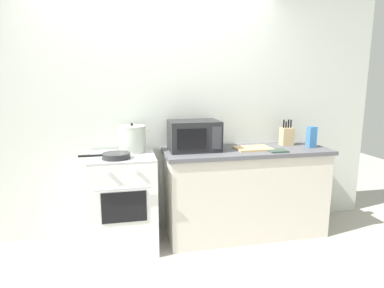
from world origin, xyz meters
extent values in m
plane|color=#B2ADA3|center=(0.00, 0.00, 0.00)|extent=(10.00, 10.00, 0.00)
cube|color=silver|center=(0.30, 0.97, 1.25)|extent=(4.40, 0.10, 2.50)
cube|color=beige|center=(0.90, 0.62, 0.44)|extent=(1.64, 0.56, 0.88)
cube|color=#59595E|center=(0.90, 0.62, 0.90)|extent=(1.70, 0.60, 0.04)
cube|color=white|center=(-0.35, 0.60, 0.45)|extent=(0.60, 0.60, 0.90)
cube|color=#B7B7BC|center=(-0.35, 0.60, 0.91)|extent=(0.60, 0.60, 0.02)
cube|color=black|center=(-0.35, 0.30, 0.52)|extent=(0.39, 0.01, 0.28)
cylinder|color=silver|center=(-0.35, 0.27, 0.70)|extent=(0.48, 0.02, 0.02)
cylinder|color=silver|center=(-0.47, 0.29, 0.84)|extent=(0.04, 0.02, 0.04)
cylinder|color=silver|center=(-0.23, 0.29, 0.84)|extent=(0.04, 0.02, 0.04)
cylinder|color=silver|center=(-0.25, 0.73, 1.04)|extent=(0.26, 0.26, 0.25)
cylinder|color=silver|center=(-0.25, 0.73, 1.17)|extent=(0.27, 0.27, 0.01)
sphere|color=black|center=(-0.25, 0.73, 1.19)|extent=(0.03, 0.03, 0.03)
cylinder|color=silver|center=(-0.40, 0.73, 1.13)|extent=(0.05, 0.01, 0.01)
cylinder|color=silver|center=(-0.10, 0.73, 1.13)|extent=(0.05, 0.01, 0.01)
cylinder|color=#28282B|center=(-0.40, 0.47, 0.95)|extent=(0.25, 0.25, 0.05)
cylinder|color=black|center=(-0.63, 0.47, 0.96)|extent=(0.20, 0.02, 0.02)
cube|color=#232326|center=(0.36, 0.68, 1.07)|extent=(0.50, 0.36, 0.30)
cube|color=black|center=(0.30, 0.50, 1.07)|extent=(0.28, 0.01, 0.19)
cube|color=#38383D|center=(0.54, 0.50, 1.07)|extent=(0.09, 0.01, 0.22)
cube|color=tan|center=(0.96, 0.60, 0.93)|extent=(0.36, 0.26, 0.02)
cube|color=tan|center=(1.40, 0.74, 1.02)|extent=(0.13, 0.10, 0.19)
cylinder|color=black|center=(1.36, 0.74, 1.15)|extent=(0.02, 0.02, 0.09)
cylinder|color=black|center=(1.39, 0.74, 1.14)|extent=(0.02, 0.02, 0.07)
cylinder|color=black|center=(1.42, 0.74, 1.15)|extent=(0.02, 0.02, 0.09)
cylinder|color=black|center=(1.45, 0.74, 1.15)|extent=(0.02, 0.02, 0.09)
cube|color=teal|center=(1.60, 0.57, 1.03)|extent=(0.08, 0.08, 0.22)
cube|color=#384C42|center=(1.15, 0.44, 0.93)|extent=(0.18, 0.14, 0.02)
camera|label=1|loc=(-0.33, -2.45, 1.59)|focal=30.33mm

